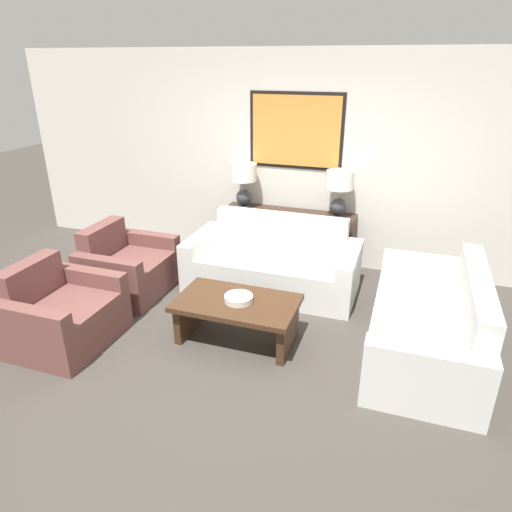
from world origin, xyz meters
name	(u,v)px	position (x,y,z in m)	size (l,w,h in m)	color
ground_plane	(225,356)	(0.00, 0.00, 0.00)	(20.00, 20.00, 0.00)	#3D3833
back_wall	(296,160)	(0.00, 2.43, 1.33)	(7.90, 0.12, 2.65)	beige
console_table	(288,238)	(0.00, 2.18, 0.37)	(1.68, 0.36, 0.73)	#332319
table_lamp_left	(244,180)	(-0.61, 2.18, 1.09)	(0.33, 0.33, 0.57)	#333338
table_lamp_right	(339,188)	(0.61, 2.18, 1.09)	(0.33, 0.33, 0.57)	#333338
couch_by_back_wall	(273,265)	(0.00, 1.49, 0.28)	(1.97, 0.93, 0.81)	silver
couch_by_side	(430,324)	(1.75, 0.71, 0.28)	(0.93, 1.97, 0.81)	silver
coffee_table	(237,311)	(0.01, 0.29, 0.31)	(1.14, 0.67, 0.43)	#3D2616
decorative_bowl	(239,298)	(0.03, 0.29, 0.46)	(0.27, 0.27, 0.06)	beige
armchair_near_back_wall	(127,269)	(-1.57, 0.84, 0.28)	(0.83, 0.96, 0.78)	brown
armchair_near_camera	(62,315)	(-1.57, -0.26, 0.28)	(0.83, 0.96, 0.78)	brown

